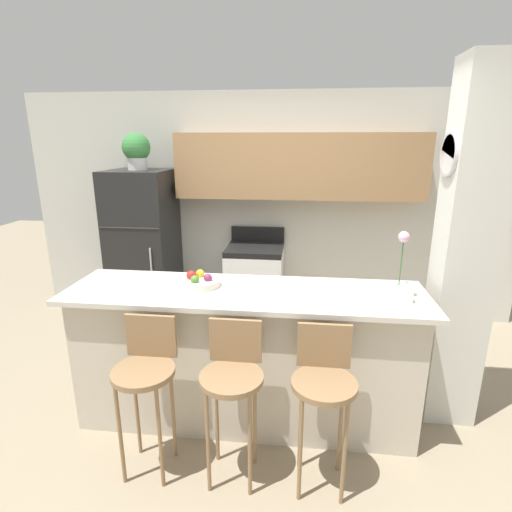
# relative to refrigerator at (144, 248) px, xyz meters

# --- Properties ---
(ground_plane) EXTENTS (14.00, 14.00, 0.00)m
(ground_plane) POSITION_rel_refrigerator_xyz_m (1.37, -1.58, -0.86)
(ground_plane) COLOR gray
(wall_back) EXTENTS (5.60, 0.38, 2.55)m
(wall_back) POSITION_rel_refrigerator_xyz_m (1.49, 0.33, 0.61)
(wall_back) COLOR silver
(wall_back) RESTS_ON ground_plane
(pillar_right) EXTENTS (0.38, 0.32, 2.55)m
(pillar_right) POSITION_rel_refrigerator_xyz_m (2.87, -1.35, 0.42)
(pillar_right) COLOR silver
(pillar_right) RESTS_ON ground_plane
(counter_bar) EXTENTS (2.50, 0.68, 1.03)m
(counter_bar) POSITION_rel_refrigerator_xyz_m (1.37, -1.58, -0.35)
(counter_bar) COLOR beige
(counter_bar) RESTS_ON ground_plane
(refrigerator) EXTENTS (0.66, 0.72, 1.73)m
(refrigerator) POSITION_rel_refrigerator_xyz_m (0.00, 0.00, 0.00)
(refrigerator) COLOR black
(refrigerator) RESTS_ON ground_plane
(stove_range) EXTENTS (0.61, 0.61, 1.07)m
(stove_range) POSITION_rel_refrigerator_xyz_m (1.24, 0.06, -0.40)
(stove_range) COLOR white
(stove_range) RESTS_ON ground_plane
(bar_stool_left) EXTENTS (0.38, 0.38, 1.00)m
(bar_stool_left) POSITION_rel_refrigerator_xyz_m (0.83, -2.11, -0.19)
(bar_stool_left) COLOR olive
(bar_stool_left) RESTS_ON ground_plane
(bar_stool_mid) EXTENTS (0.38, 0.38, 1.00)m
(bar_stool_mid) POSITION_rel_refrigerator_xyz_m (1.37, -2.11, -0.19)
(bar_stool_mid) COLOR olive
(bar_stool_mid) RESTS_ON ground_plane
(bar_stool_right) EXTENTS (0.38, 0.38, 1.00)m
(bar_stool_right) POSITION_rel_refrigerator_xyz_m (1.90, -2.11, -0.19)
(bar_stool_right) COLOR olive
(bar_stool_right) RESTS_ON ground_plane
(potted_plant_on_fridge) EXTENTS (0.29, 0.29, 0.38)m
(potted_plant_on_fridge) POSITION_rel_refrigerator_xyz_m (-0.00, 0.00, 1.07)
(potted_plant_on_fridge) COLOR silver
(potted_plant_on_fridge) RESTS_ON refrigerator
(orchid_vase) EXTENTS (0.16, 0.16, 0.45)m
(orchid_vase) POSITION_rel_refrigerator_xyz_m (2.39, -1.61, 0.26)
(orchid_vase) COLOR white
(orchid_vase) RESTS_ON counter_bar
(fruit_bowl) EXTENTS (0.29, 0.29, 0.11)m
(fruit_bowl) POSITION_rel_refrigerator_xyz_m (1.03, -1.53, 0.20)
(fruit_bowl) COLOR silver
(fruit_bowl) RESTS_ON counter_bar
(trash_bin) EXTENTS (0.28, 0.28, 0.38)m
(trash_bin) POSITION_rel_refrigerator_xyz_m (0.55, -0.25, -0.67)
(trash_bin) COLOR black
(trash_bin) RESTS_ON ground_plane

